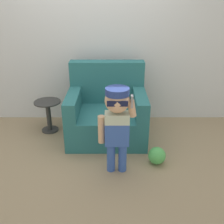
{
  "coord_description": "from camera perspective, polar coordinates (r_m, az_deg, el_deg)",
  "views": [
    {
      "loc": [
        0.29,
        -3.35,
        1.87
      ],
      "look_at": [
        0.28,
        -0.44,
        0.56
      ],
      "focal_mm": 42.0,
      "sensor_mm": 36.0,
      "label": 1
    }
  ],
  "objects": [
    {
      "name": "ground_plane",
      "position": [
        3.85,
        -4.17,
        -4.95
      ],
      "size": [
        10.0,
        10.0,
        0.0
      ],
      "primitive_type": "plane",
      "color": "#998466"
    },
    {
      "name": "wall_back",
      "position": [
        4.03,
        -4.11,
        15.96
      ],
      "size": [
        10.0,
        0.05,
        2.6
      ],
      "color": "silver",
      "rests_on": "ground_plane"
    },
    {
      "name": "armchair",
      "position": [
        3.71,
        -0.95,
        -0.05
      ],
      "size": [
        1.06,
        0.92,
        1.01
      ],
      "color": "#286B70",
      "rests_on": "ground_plane"
    },
    {
      "name": "person_child",
      "position": [
        2.79,
        1.22,
        -1.32
      ],
      "size": [
        0.41,
        0.31,
        1.01
      ],
      "color": "#3356AD",
      "rests_on": "ground_plane"
    },
    {
      "name": "side_table",
      "position": [
        3.95,
        -13.5,
        -0.23
      ],
      "size": [
        0.38,
        0.38,
        0.47
      ],
      "color": "#333333",
      "rests_on": "ground_plane"
    },
    {
      "name": "toy_ball",
      "position": [
        3.23,
        9.9,
        -9.35
      ],
      "size": [
        0.21,
        0.21,
        0.21
      ],
      "color": "#4CB256",
      "rests_on": "ground_plane"
    }
  ]
}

